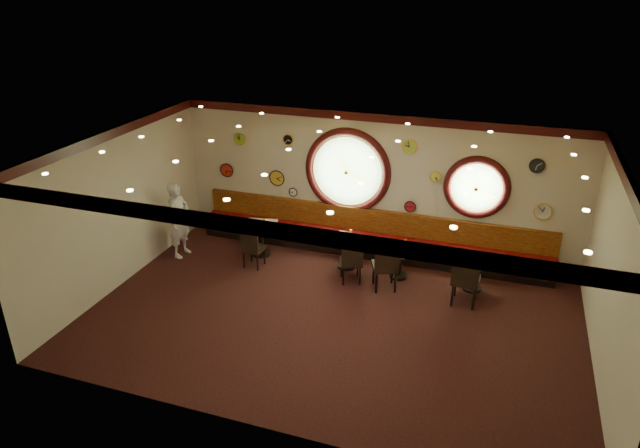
{
  "coord_description": "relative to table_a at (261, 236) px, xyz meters",
  "views": [
    {
      "loc": [
        2.7,
        -8.61,
        5.96
      ],
      "look_at": [
        -0.51,
        0.8,
        1.5
      ],
      "focal_mm": 32.0,
      "sensor_mm": 36.0,
      "label": 1
    }
  ],
  "objects": [
    {
      "name": "condiment_b_salt",
      "position": [
        1.94,
        0.1,
        0.27
      ],
      "size": [
        0.04,
        0.04,
        0.1
      ],
      "primitive_type": "cylinder",
      "color": "silver",
      "rests_on": "table_b"
    },
    {
      "name": "ceiling",
      "position": [
        2.3,
        -1.93,
        2.73
      ],
      "size": [
        9.0,
        6.0,
        0.02
      ],
      "primitive_type": "cube",
      "color": "gold",
      "rests_on": "wall_back"
    },
    {
      "name": "banquette_seat",
      "position": [
        2.3,
        0.79,
        -0.12
      ],
      "size": [
        8.0,
        0.55,
        0.3
      ],
      "primitive_type": "cube",
      "color": "#5C0907",
      "rests_on": "banquette_base"
    },
    {
      "name": "wall_clock_5",
      "position": [
        5.85,
        1.03,
        0.98
      ],
      "size": [
        0.34,
        0.03,
        0.34
      ],
      "primitive_type": "cylinder",
      "rotation": [
        1.57,
        0.0,
        0.0
      ],
      "color": "silver",
      "rests_on": "wall_back"
    },
    {
      "name": "condiment_a_salt",
      "position": [
        -0.05,
        0.01,
        0.33
      ],
      "size": [
        0.04,
        0.04,
        0.1
      ],
      "primitive_type": "cylinder",
      "color": "silver",
      "rests_on": "table_a"
    },
    {
      "name": "wall_clock_9",
      "position": [
        0.4,
        1.03,
        0.73
      ],
      "size": [
        0.2,
        0.03,
        0.2
      ],
      "primitive_type": "cylinder",
      "rotation": [
        1.57,
        0.0,
        0.0
      ],
      "color": "white",
      "rests_on": "wall_back"
    },
    {
      "name": "porthole_left_frame",
      "position": [
        1.7,
        1.05,
        1.38
      ],
      "size": [
        1.98,
        0.18,
        1.98
      ],
      "primitive_type": "torus",
      "rotation": [
        1.57,
        0.0,
        0.0
      ],
      "color": "#350A09",
      "rests_on": "wall_back"
    },
    {
      "name": "wall_clock_0",
      "position": [
        3.65,
        1.03,
        1.48
      ],
      "size": [
        0.22,
        0.03,
        0.22
      ],
      "primitive_type": "cylinder",
      "rotation": [
        1.57,
        0.0,
        0.0
      ],
      "color": "#CCD346",
      "rests_on": "wall_back"
    },
    {
      "name": "wall_clock_2",
      "position": [
        5.6,
        1.03,
        1.93
      ],
      "size": [
        0.28,
        0.03,
        0.28
      ],
      "primitive_type": "cylinder",
      "rotation": [
        1.57,
        0.0,
        0.0
      ],
      "color": "black",
      "rests_on": "wall_back"
    },
    {
      "name": "condiment_d_salt",
      "position": [
        4.63,
        -0.04,
        0.25
      ],
      "size": [
        0.04,
        0.04,
        0.11
      ],
      "primitive_type": "cylinder",
      "color": "silver",
      "rests_on": "table_d"
    },
    {
      "name": "condiment_c_bottle",
      "position": [
        3.26,
        0.11,
        0.29
      ],
      "size": [
        0.05,
        0.05,
        0.17
      ],
      "primitive_type": "cylinder",
      "color": "gold",
      "rests_on": "table_c"
    },
    {
      "name": "table_c",
      "position": [
        3.16,
        -0.01,
        -0.05
      ],
      "size": [
        0.8,
        0.8,
        0.68
      ],
      "color": "black",
      "rests_on": "floor"
    },
    {
      "name": "condiment_c_salt",
      "position": [
        3.08,
        0.04,
        0.26
      ],
      "size": [
        0.04,
        0.04,
        0.1
      ],
      "primitive_type": "cylinder",
      "color": "silver",
      "rests_on": "table_c"
    },
    {
      "name": "table_b",
      "position": [
        2.01,
        0.05,
        -0.04
      ],
      "size": [
        0.7,
        0.7,
        0.69
      ],
      "color": "black",
      "rests_on": "floor"
    },
    {
      "name": "wall_right",
      "position": [
        6.8,
        -1.93,
        1.13
      ],
      "size": [
        0.02,
        6.0,
        3.2
      ],
      "primitive_type": "cube",
      "color": "beige",
      "rests_on": "floor"
    },
    {
      "name": "wall_clock_4",
      "position": [
        0.3,
        1.03,
        1.98
      ],
      "size": [
        0.24,
        0.03,
        0.24
      ],
      "primitive_type": "cylinder",
      "rotation": [
        1.57,
        0.0,
        0.0
      ],
      "color": "black",
      "rests_on": "wall_back"
    },
    {
      "name": "banquette_back",
      "position": [
        2.3,
        1.01,
        0.28
      ],
      "size": [
        8.0,
        0.1,
        0.55
      ],
      "primitive_type": "cube",
      "color": "#631207",
      "rests_on": "wall_back"
    },
    {
      "name": "chair_a",
      "position": [
        0.07,
        -0.64,
        0.11
      ],
      "size": [
        0.45,
        0.45,
        0.63
      ],
      "rotation": [
        0.0,
        0.0,
        -0.06
      ],
      "color": "black",
      "rests_on": "floor"
    },
    {
      "name": "wall_clock_8",
      "position": [
        3.05,
        1.03,
        2.08
      ],
      "size": [
        0.3,
        0.03,
        0.3
      ],
      "primitive_type": "cylinder",
      "rotation": [
        1.57,
        0.0,
        0.0
      ],
      "color": "#A0BE3B",
      "rests_on": "wall_back"
    },
    {
      "name": "table_d",
      "position": [
        4.69,
        -0.05,
        -0.05
      ],
      "size": [
        0.62,
        0.62,
        0.67
      ],
      "color": "black",
      "rests_on": "floor"
    },
    {
      "name": "porthole_left_ring",
      "position": [
        1.7,
        1.02,
        1.38
      ],
      "size": [
        1.61,
        0.03,
        1.61
      ],
      "primitive_type": "torus",
      "rotation": [
        1.57,
        0.0,
        0.0
      ],
      "color": "yellow",
      "rests_on": "wall_back"
    },
    {
      "name": "chair_c",
      "position": [
        3.02,
        -0.66,
        0.2
      ],
      "size": [
        0.64,
        0.64,
        0.73
      ],
      "rotation": [
        0.0,
        0.0,
        0.39
      ],
      "color": "black",
      "rests_on": "floor"
    },
    {
      "name": "porthole_right_ring",
      "position": [
        4.5,
        1.02,
        1.33
      ],
      "size": [
        1.09,
        0.03,
        1.09
      ],
      "primitive_type": "torus",
      "rotation": [
        1.57,
        0.0,
        0.0
      ],
      "color": "yellow",
      "rests_on": "wall_back"
    },
    {
      "name": "wall_clock_1",
      "position": [
        3.15,
        1.03,
        0.73
      ],
      "size": [
        0.24,
        0.03,
        0.24
      ],
      "primitive_type": "cylinder",
      "rotation": [
        1.57,
        0.0,
        0.0
      ],
      "color": "red",
      "rests_on": "wall_back"
    },
    {
      "name": "molding_right",
      "position": [
        6.75,
        -1.93,
        2.64
      ],
      "size": [
        0.1,
        6.0,
        0.18
      ],
      "primitive_type": "cube",
      "color": "#350A09",
      "rests_on": "wall_back"
    },
    {
      "name": "wall_clock_6",
      "position": [
        0.0,
        1.03,
        1.03
      ],
      "size": [
        0.36,
        0.03,
        0.36
      ],
      "primitive_type": "cylinder",
      "rotation": [
        1.57,
        0.0,
        0.0
      ],
      "color": "gold",
      "rests_on": "wall_back"
    },
    {
      "name": "wall_left",
      "position": [
        -2.2,
        -1.93,
        1.13
      ],
      "size": [
        0.02,
        6.0,
        3.2
      ],
      "primitive_type": "cube",
      "color": "beige",
      "rests_on": "floor"
    },
    {
      "name": "molding_left",
      "position": [
        -2.15,
        -1.93,
        2.64
      ],
      "size": [
        0.1,
        6.0,
        0.18
      ],
      "primitive_type": "cube",
      "color": "#350A09",
      "rests_on": "wall_back"
    },
    {
      "name": "condiment_a_pepper",
      "position": [
        0.02,
        -0.03,
        0.33
      ],
      "size": [
        0.04,
        0.04,
        0.11
      ],
      "primitive_type": "cylinder",
      "color": "silver",
      "rests_on": "table_a"
    },
    {
      "name": "condiment_b_bottle",
      "position": [
        2.06,
        0.15,
        0.3
      ],
      "size": [
        0.05,
        0.05,
        0.17
      ],
      "primitive_type": "cylinder",
      "color": "gold",
      "rests_on": "table_b"
    },
    {
      "name": "chair_b",
      "position": [
        2.29,
        -0.59,
        0.13
      ],
      "size": [
        0.58,
        0.58,
        0.65
      ],
      "rotation": [
        0.0,
        0.0,
        0.4
      ],
      "color": "black",
      "rests_on": "floor"
    },
    {
      "name": "wall_clock_7",
      "position": [
        -0.9,
        1.03,
        1.88
      ],
      "size": [
        0.26,
        0.03,
        0.26
      ],
      "primitive_type": "cylinder",
      "rotation": [
        1.57,
        0.0,
        0.0
      ],
      "color": "#8FD129",
      "rests_on": "wall_back"
    },
    {
      "name": "molding_back",
      "position": [
        2.3,
        1.02,
        2.64
      ],
      "size": [
        9.0,
        0.1,
        0.18
      ],
      "primitive_type": "cube",
      "color": "#350A09",
      "rests_on": "wall_back"
    },
    {
      "name": "condiment_b_pepper",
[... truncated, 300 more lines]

